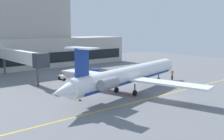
{
  "coord_description": "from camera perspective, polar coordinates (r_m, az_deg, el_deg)",
  "views": [
    {
      "loc": [
        -32.57,
        -24.91,
        10.66
      ],
      "look_at": [
        -0.5,
        12.59,
        3.0
      ],
      "focal_mm": 43.17,
      "sensor_mm": 36.0,
      "label": 1
    }
  ],
  "objects": [
    {
      "name": "safety_cone_bravo",
      "position": [
        45.46,
        -8.93,
        -4.53
      ],
      "size": [
        0.47,
        0.47,
        0.55
      ],
      "color": "orange",
      "rests_on": "ground"
    },
    {
      "name": "marshaller",
      "position": [
        57.53,
        12.64,
        -1.03
      ],
      "size": [
        0.53,
        0.74,
        2.01
      ],
      "color": "#191E33",
      "rests_on": "ground"
    },
    {
      "name": "pushback_tractor",
      "position": [
        56.92,
        -2.86,
        -0.95
      ],
      "size": [
        3.56,
        3.51,
        2.25
      ],
      "color": "#1E4CB2",
      "rests_on": "ground"
    },
    {
      "name": "regional_jet",
      "position": [
        44.34,
        3.49,
        -1.09
      ],
      "size": [
        33.1,
        27.07,
        8.25
      ],
      "color": "white",
      "rests_on": "ground"
    },
    {
      "name": "ground",
      "position": [
        42.38,
        11.72,
        -6.0
      ],
      "size": [
        120.0,
        120.0,
        0.11
      ],
      "color": "slate"
    },
    {
      "name": "terminal_building",
      "position": [
        76.91,
        -20.69,
        6.09
      ],
      "size": [
        65.79,
        13.7,
        20.16
      ],
      "color": "#B7B2A8",
      "rests_on": "ground"
    },
    {
      "name": "jet_bridge_west",
      "position": [
        57.72,
        -18.73,
        2.66
      ],
      "size": [
        2.4,
        21.62,
        6.3
      ],
      "color": "silver",
      "rests_on": "ground"
    },
    {
      "name": "safety_cone_alpha",
      "position": [
        40.54,
        -6.86,
        -6.12
      ],
      "size": [
        0.47,
        0.47,
        0.55
      ],
      "color": "orange",
      "rests_on": "ground"
    },
    {
      "name": "belt_loader",
      "position": [
        56.33,
        -9.55,
        -1.3
      ],
      "size": [
        2.25,
        3.4,
        1.89
      ],
      "color": "silver",
      "rests_on": "ground"
    }
  ]
}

